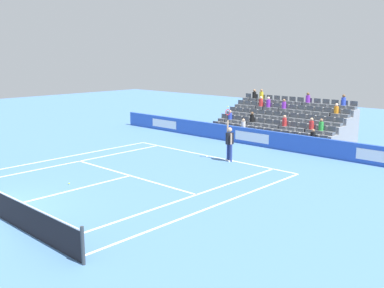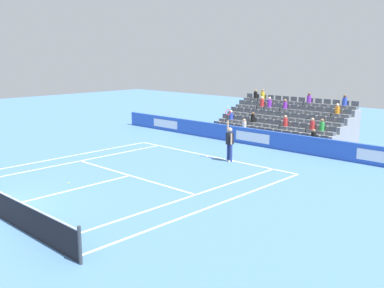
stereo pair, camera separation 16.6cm
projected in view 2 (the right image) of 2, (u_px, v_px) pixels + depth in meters
name	position (u px, v px, depth m)	size (l,w,h in m)	color
line_baseline	(209.00, 156.00, 24.11)	(10.97, 0.10, 0.01)	white
line_service	(130.00, 175.00, 20.21)	(8.23, 0.10, 0.01)	white
line_centre_service	(68.00, 191.00, 17.93)	(0.10, 6.40, 0.01)	white
line_singles_sideline_left	(73.00, 162.00, 22.66)	(0.10, 11.89, 0.01)	white
line_singles_sideline_right	(188.00, 197.00, 17.11)	(0.10, 11.89, 0.01)	white
line_doubles_sideline_left	(59.00, 158.00, 23.58)	(0.10, 11.89, 0.01)	white
line_doubles_sideline_right	(214.00, 205.00, 16.19)	(0.10, 11.89, 0.01)	white
line_centre_mark	(208.00, 156.00, 24.04)	(0.10, 0.20, 0.01)	white
sponsor_barrier	(253.00, 137.00, 26.93)	(23.25, 0.22, 1.01)	blue
tennis_player	(230.00, 143.00, 22.73)	(0.51, 0.43, 2.85)	navy
stadium_stand	(285.00, 125.00, 29.41)	(8.68, 4.75, 3.00)	gray
loose_tennis_ball	(69.00, 183.00, 18.87)	(0.07, 0.07, 0.07)	#D1E533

